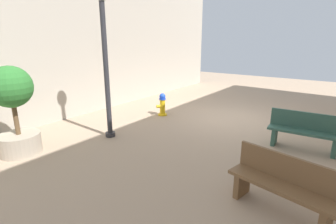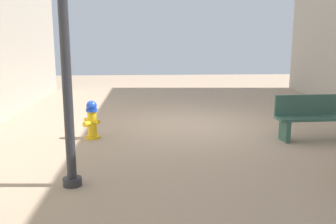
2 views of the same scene
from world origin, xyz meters
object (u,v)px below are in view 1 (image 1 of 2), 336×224
Objects in this scene: bench_far at (283,184)px; fire_hydrant at (162,104)px; planter_tree at (14,107)px; street_lamp at (105,49)px; bench_near at (305,131)px.

fire_hydrant is at bearing -34.00° from bench_far.
bench_far is 5.97m from planter_tree.
planter_tree is at bearing 65.71° from street_lamp.
planter_tree is (5.76, 1.39, 0.70)m from bench_far.
street_lamp reaches higher than bench_near.
street_lamp is at bearing 25.89° from bench_near.
planter_tree reaches higher than bench_far.
bench_far is at bearing 146.00° from fire_hydrant.
fire_hydrant is at bearing -3.97° from bench_near.
fire_hydrant is 4.83m from planter_tree.
bench_far is at bearing 92.40° from bench_near.
bench_near is 7.16m from planter_tree.
bench_near is at bearing -154.11° from street_lamp.
planter_tree reaches higher than fire_hydrant.
bench_far is (-0.12, 2.97, -0.00)m from bench_near.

